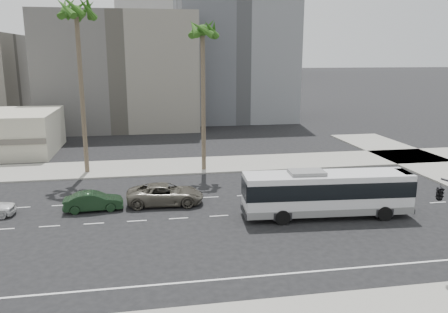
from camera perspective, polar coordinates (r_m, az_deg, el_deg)
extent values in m
plane|color=black|center=(34.09, 4.37, -7.27)|extent=(700.00, 700.00, 0.00)
cube|color=gray|center=(48.59, -0.10, -0.97)|extent=(120.00, 7.00, 0.15)
cube|color=#5D5B56|center=(76.14, -13.10, 10.53)|extent=(24.00, 18.00, 18.00)
cube|color=#585B60|center=(84.52, 1.07, 13.78)|extent=(20.00, 20.00, 26.00)
cube|color=beige|center=(281.24, -8.95, 14.87)|extent=(42.00, 42.00, 44.00)
cube|color=#51575E|center=(267.33, 1.68, 17.91)|extent=(26.00, 26.00, 70.00)
cube|color=#51575E|center=(301.81, 5.34, 16.34)|extent=(22.00, 22.00, 60.00)
cube|color=silver|center=(33.75, 12.99, -4.38)|extent=(12.40, 3.50, 2.74)
cube|color=black|center=(33.64, 13.02, -3.78)|extent=(12.46, 3.57, 1.16)
cube|color=slate|center=(34.12, 12.88, -6.33)|extent=(12.42, 3.54, 0.53)
cube|color=slate|center=(32.77, 10.56, -2.10)|extent=(2.64, 1.85, 0.32)
cube|color=#262628|center=(36.04, 21.63, -1.86)|extent=(0.76, 1.94, 0.32)
cylinder|color=black|center=(34.71, 19.73, -6.72)|extent=(1.06, 0.32, 1.06)
cylinder|color=black|center=(36.95, 17.69, -5.38)|extent=(1.06, 0.32, 1.06)
cylinder|color=black|center=(31.79, 7.77, -7.87)|extent=(1.06, 0.32, 1.06)
cylinder|color=black|center=(34.21, 6.41, -6.30)|extent=(1.06, 0.32, 1.06)
imported|color=#595449|center=(36.09, -7.48, -4.77)|extent=(3.15, 6.21, 1.68)
imported|color=black|center=(35.87, -16.29, -5.50)|extent=(1.82, 4.52, 1.46)
imported|color=#262628|center=(26.29, 25.83, -3.89)|extent=(2.53, 1.19, 1.00)
cylinder|color=brown|center=(45.05, -2.66, 6.72)|extent=(0.38, 0.38, 13.77)
cylinder|color=brown|center=(45.97, -17.64, 7.30)|extent=(0.49, 0.49, 15.44)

